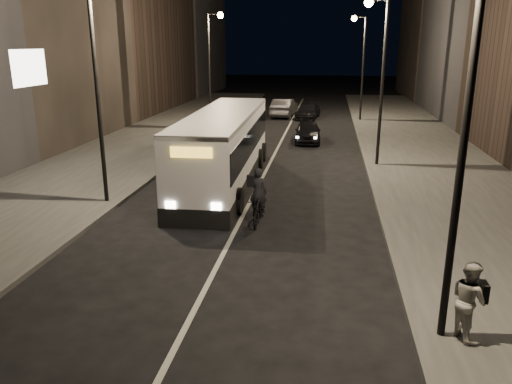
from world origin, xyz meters
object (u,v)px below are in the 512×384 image
(streetlight_right_mid, at_px, (378,61))
(car_near, at_px, (308,132))
(cyclist_on_bicycle, at_px, (259,205))
(car_mid, at_px, (284,108))
(streetlight_right_near, at_px, (455,89))
(streetlight_right_far, at_px, (360,54))
(streetlight_left_near, at_px, (102,66))
(car_far, at_px, (308,111))
(streetlight_left_far, at_px, (212,55))
(pedestrian_woman, at_px, (469,300))
(city_bus, at_px, (224,145))

(streetlight_right_mid, height_order, car_near, streetlight_right_mid)
(cyclist_on_bicycle, relative_size, car_mid, 0.44)
(streetlight_right_near, distance_m, streetlight_right_far, 32.00)
(streetlight_left_near, distance_m, car_mid, 26.77)
(streetlight_right_near, bearing_deg, cyclist_on_bicycle, 124.82)
(car_near, height_order, car_far, car_near)
(streetlight_right_near, xyz_separation_m, streetlight_right_mid, (0.00, 16.00, 0.00))
(streetlight_right_far, height_order, cyclist_on_bicycle, streetlight_right_far)
(streetlight_left_far, height_order, car_near, streetlight_left_far)
(streetlight_left_near, bearing_deg, car_far, 75.32)
(pedestrian_woman, xyz_separation_m, car_mid, (-6.95, 34.02, -0.25))
(cyclist_on_bicycle, distance_m, car_mid, 27.38)
(streetlight_right_mid, bearing_deg, city_bus, -148.97)
(streetlight_right_far, bearing_deg, car_far, 163.74)
(streetlight_right_mid, relative_size, car_mid, 1.71)
(streetlight_left_far, distance_m, car_near, 9.20)
(streetlight_right_mid, bearing_deg, cyclist_on_bicycle, -116.39)
(pedestrian_woman, height_order, car_mid, pedestrian_woman)
(cyclist_on_bicycle, distance_m, pedestrian_woman, 8.58)
(pedestrian_woman, bearing_deg, streetlight_left_near, 33.30)
(streetlight_left_near, relative_size, city_bus, 0.67)
(cyclist_on_bicycle, height_order, car_mid, cyclist_on_bicycle)
(streetlight_left_near, bearing_deg, streetlight_right_near, -36.88)
(streetlight_right_near, bearing_deg, streetlight_left_near, 143.12)
(streetlight_right_far, xyz_separation_m, city_bus, (-6.93, -20.17, -3.59))
(car_near, bearing_deg, streetlight_left_near, -118.19)
(car_mid, bearing_deg, streetlight_right_near, 105.98)
(city_bus, bearing_deg, car_mid, 86.62)
(streetlight_right_far, bearing_deg, streetlight_left_far, -150.64)
(streetlight_right_near, xyz_separation_m, car_mid, (-6.20, 34.00, -4.58))
(streetlight_right_mid, distance_m, pedestrian_woman, 16.61)
(streetlight_right_near, height_order, city_bus, streetlight_right_near)
(car_far, bearing_deg, streetlight_left_near, -97.83)
(car_mid, xyz_separation_m, car_far, (2.14, -0.81, -0.16))
(city_bus, xyz_separation_m, car_near, (3.32, 10.58, -1.09))
(streetlight_right_far, xyz_separation_m, car_far, (-4.06, 1.19, -4.74))
(streetlight_right_mid, xyz_separation_m, car_near, (-3.61, 6.41, -4.68))
(streetlight_right_mid, height_order, city_bus, streetlight_right_mid)
(city_bus, distance_m, pedestrian_woman, 14.14)
(pedestrian_woman, distance_m, car_near, 22.85)
(car_mid, bearing_deg, car_near, 108.25)
(streetlight_left_far, distance_m, city_bus, 15.09)
(streetlight_right_mid, bearing_deg, pedestrian_woman, -87.35)
(streetlight_right_near, distance_m, streetlight_right_mid, 16.00)
(streetlight_right_mid, relative_size, car_near, 2.03)
(streetlight_right_far, xyz_separation_m, car_mid, (-6.20, 2.00, -4.58))
(pedestrian_woman, bearing_deg, streetlight_left_far, 2.08)
(streetlight_right_mid, distance_m, cyclist_on_bicycle, 11.42)
(car_mid, relative_size, car_far, 1.11)
(streetlight_right_near, bearing_deg, car_near, 99.15)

